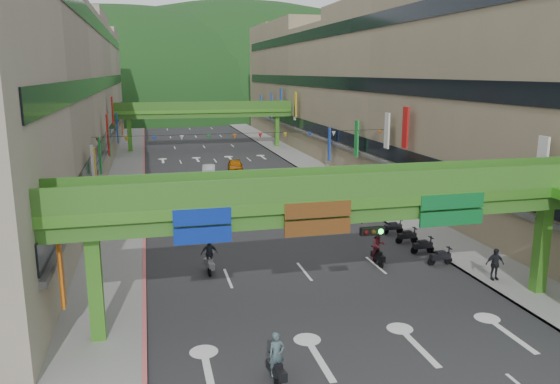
# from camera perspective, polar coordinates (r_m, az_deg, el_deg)

# --- Properties ---
(ground) EXTENTS (320.00, 320.00, 0.00)m
(ground) POSITION_cam_1_polar(r_m,az_deg,el_deg) (22.15, 11.76, -18.93)
(ground) COLOR black
(ground) RESTS_ON ground
(road_slab) EXTENTS (18.00, 140.00, 0.02)m
(road_slab) POSITION_cam_1_polar(r_m,az_deg,el_deg) (68.44, -6.38, 2.76)
(road_slab) COLOR #28282B
(road_slab) RESTS_ON ground
(sidewalk_left) EXTENTS (4.00, 140.00, 0.15)m
(sidewalk_left) POSITION_cam_1_polar(r_m,az_deg,el_deg) (67.94, -15.62, 2.36)
(sidewalk_left) COLOR gray
(sidewalk_left) RESTS_ON ground
(sidewalk_right) EXTENTS (4.00, 140.00, 0.15)m
(sidewalk_right) POSITION_cam_1_polar(r_m,az_deg,el_deg) (70.65, 2.51, 3.18)
(sidewalk_right) COLOR gray
(sidewalk_right) RESTS_ON ground
(curb_left) EXTENTS (0.20, 140.00, 0.18)m
(curb_left) POSITION_cam_1_polar(r_m,az_deg,el_deg) (67.90, -14.02, 2.45)
(curb_left) COLOR #CC5959
(curb_left) RESTS_ON ground
(curb_right) EXTENTS (0.20, 140.00, 0.18)m
(curb_right) POSITION_cam_1_polar(r_m,az_deg,el_deg) (70.15, 1.02, 3.13)
(curb_right) COLOR gray
(curb_right) RESTS_ON ground
(building_row_left) EXTENTS (12.80, 95.00, 19.00)m
(building_row_left) POSITION_cam_1_polar(r_m,az_deg,el_deg) (67.77, -22.90, 9.81)
(building_row_left) COLOR #9E937F
(building_row_left) RESTS_ON ground
(building_row_right) EXTENTS (12.80, 95.00, 19.00)m
(building_row_right) POSITION_cam_1_polar(r_m,az_deg,el_deg) (72.38, 8.73, 10.74)
(building_row_right) COLOR gray
(building_row_right) RESTS_ON ground
(overpass_near) EXTENTS (28.00, 12.27, 7.10)m
(overpass_near) POSITION_cam_1_polar(r_m,az_deg,el_deg) (25.04, 8.97, -2.13)
(overpass_near) COLOR #4C9E2D
(overpass_near) RESTS_ON ground
(overpass_far) EXTENTS (28.00, 2.20, 7.10)m
(overpass_far) POSITION_cam_1_polar(r_m,az_deg,el_deg) (82.60, -7.84, 8.14)
(overpass_far) COLOR #4C9E2D
(overpass_far) RESTS_ON ground
(hill_left) EXTENTS (168.00, 140.00, 112.00)m
(hill_left) POSITION_cam_1_polar(r_m,az_deg,el_deg) (177.43, -15.96, 8.28)
(hill_left) COLOR #1C4419
(hill_left) RESTS_ON ground
(hill_right) EXTENTS (208.00, 176.00, 128.00)m
(hill_right) POSITION_cam_1_polar(r_m,az_deg,el_deg) (200.10, -4.11, 9.14)
(hill_right) COLOR #1C4419
(hill_right) RESTS_ON ground
(bunting_string) EXTENTS (26.00, 0.36, 0.47)m
(bunting_string) POSITION_cam_1_polar(r_m,az_deg,el_deg) (48.02, -3.42, 5.87)
(bunting_string) COLOR black
(bunting_string) RESTS_ON ground
(scooter_rider_near) EXTENTS (0.70, 1.60, 2.05)m
(scooter_rider_near) POSITION_cam_1_polar(r_m,az_deg,el_deg) (21.21, -0.36, -17.17)
(scooter_rider_near) COLOR black
(scooter_rider_near) RESTS_ON ground
(scooter_rider_mid) EXTENTS (0.93, 1.60, 2.18)m
(scooter_rider_mid) POSITION_cam_1_polar(r_m,az_deg,el_deg) (33.47, 10.23, -5.69)
(scooter_rider_mid) COLOR black
(scooter_rider_mid) RESTS_ON ground
(scooter_rider_left) EXTENTS (1.03, 1.60, 2.04)m
(scooter_rider_left) POSITION_cam_1_polar(r_m,az_deg,el_deg) (31.97, -7.40, -6.69)
(scooter_rider_left) COLOR gray
(scooter_rider_left) RESTS_ON ground
(scooter_rider_far) EXTENTS (0.85, 1.58, 1.90)m
(scooter_rider_far) POSITION_cam_1_polar(r_m,az_deg,el_deg) (38.08, -9.40, -3.72)
(scooter_rider_far) COLOR maroon
(scooter_rider_far) RESTS_ON ground
(parked_scooter_row) EXTENTS (1.60, 7.15, 1.08)m
(parked_scooter_row) POSITION_cam_1_polar(r_m,az_deg,el_deg) (37.25, 13.88, -4.97)
(parked_scooter_row) COLOR black
(parked_scooter_row) RESTS_ON ground
(car_silver) EXTENTS (1.87, 4.15, 1.32)m
(car_silver) POSITION_cam_1_polar(r_m,az_deg,el_deg) (61.34, -7.44, 2.22)
(car_silver) COLOR #A8A8AF
(car_silver) RESTS_ON ground
(car_yellow) EXTENTS (2.21, 4.46, 1.46)m
(car_yellow) POSITION_cam_1_polar(r_m,az_deg,el_deg) (63.88, -4.69, 2.75)
(car_yellow) COLOR #B96306
(car_yellow) RESTS_ON ground
(pedestrian_red) EXTENTS (1.07, 0.98, 1.77)m
(pedestrian_red) POSITION_cam_1_polar(r_m,az_deg,el_deg) (47.75, 11.01, -0.56)
(pedestrian_red) COLOR maroon
(pedestrian_red) RESTS_ON ground
(pedestrian_dark) EXTENTS (1.09, 0.54, 1.80)m
(pedestrian_dark) POSITION_cam_1_polar(r_m,az_deg,el_deg) (32.70, 21.51, -7.26)
(pedestrian_dark) COLOR black
(pedestrian_dark) RESTS_ON ground
(pedestrian_blue) EXTENTS (0.83, 0.58, 1.66)m
(pedestrian_blue) POSITION_cam_1_polar(r_m,az_deg,el_deg) (56.94, 7.89, 1.59)
(pedestrian_blue) COLOR #395065
(pedestrian_blue) RESTS_ON ground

